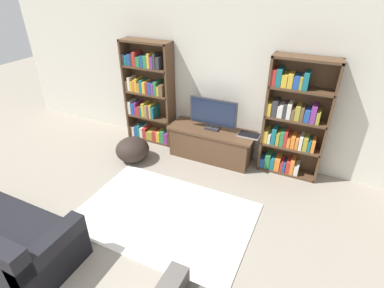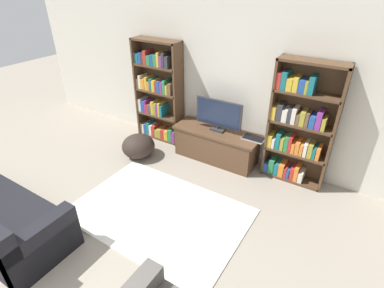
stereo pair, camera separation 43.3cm
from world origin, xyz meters
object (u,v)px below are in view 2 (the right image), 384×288
object	(u,v)px
bookshelf_right	(298,127)
tv_stand	(216,145)
bookshelf_left	(159,94)
television	(219,115)
laptop	(253,138)
beanbag_ottoman	(138,146)

from	to	relation	value
bookshelf_right	tv_stand	bearing A→B (deg)	-173.27
bookshelf_left	television	bearing A→B (deg)	-5.02
bookshelf_left	laptop	size ratio (longest dim) A/B	5.33
bookshelf_left	bookshelf_right	distance (m)	2.58
bookshelf_left	beanbag_ottoman	distance (m)	1.07
television	beanbag_ottoman	size ratio (longest dim) A/B	1.42
television	bookshelf_right	bearing A→B (deg)	5.36
bookshelf_right	television	world-z (taller)	bookshelf_right
tv_stand	television	size ratio (longest dim) A/B	1.81
bookshelf_right	tv_stand	size ratio (longest dim) A/B	1.27
bookshelf_left	television	xyz separation A→B (m)	(1.32, -0.12, -0.06)
bookshelf_left	beanbag_ottoman	size ratio (longest dim) A/B	3.27
television	tv_stand	bearing A→B (deg)	-90.00
tv_stand	beanbag_ottoman	xyz separation A→B (m)	(-1.20, -0.66, -0.07)
bookshelf_left	bookshelf_right	xyz separation A→B (m)	(2.58, 0.00, -0.00)
television	laptop	world-z (taller)	television
tv_stand	television	distance (m)	0.56
bookshelf_right	laptop	size ratio (longest dim) A/B	5.33
bookshelf_left	laptop	world-z (taller)	bookshelf_left
bookshelf_right	tv_stand	xyz separation A→B (m)	(-1.26, -0.15, -0.62)
tv_stand	beanbag_ottoman	world-z (taller)	tv_stand
tv_stand	beanbag_ottoman	size ratio (longest dim) A/B	2.57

